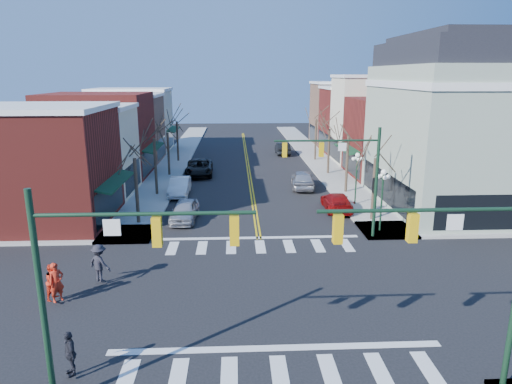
{
  "coord_description": "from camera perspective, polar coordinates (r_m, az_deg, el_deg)",
  "views": [
    {
      "loc": [
        -1.51,
        -20.21,
        10.33
      ],
      "look_at": [
        -0.14,
        8.92,
        2.8
      ],
      "focal_mm": 32.0,
      "sensor_mm": 36.0,
      "label": 1
    }
  ],
  "objects": [
    {
      "name": "car_right_mid",
      "position": [
        42.73,
        5.86,
        1.6
      ],
      "size": [
        2.48,
        5.2,
        1.72
      ],
      "primitive_type": "imported",
      "rotation": [
        0.0,
        0.0,
        3.05
      ],
      "color": "#AEADB2",
      "rests_on": "ground"
    },
    {
      "name": "bldg_left_brick_a",
      "position": [
        35.46,
        -25.92,
        2.73
      ],
      "size": [
        10.0,
        8.5,
        8.0
      ],
      "primitive_type": "cube",
      "color": "maroon",
      "rests_on": "ground"
    },
    {
      "name": "pedestrian_dark_b",
      "position": [
        24.52,
        -18.98,
        -8.4
      ],
      "size": [
        1.46,
        1.26,
        1.96
      ],
      "primitive_type": "imported",
      "rotation": [
        0.0,
        0.0,
        2.62
      ],
      "color": "black",
      "rests_on": "sidewalk_left"
    },
    {
      "name": "car_left_near",
      "position": [
        33.49,
        -8.91,
        -2.32
      ],
      "size": [
        2.09,
        4.54,
        1.51
      ],
      "primitive_type": "imported",
      "rotation": [
        0.0,
        0.0,
        -0.07
      ],
      "color": "#B2B2B6",
      "rests_on": "ground"
    },
    {
      "name": "traffic_mast_near_left",
      "position": [
        14.56,
        -18.8,
        -9.06
      ],
      "size": [
        6.6,
        0.28,
        7.2
      ],
      "color": "#14331E",
      "rests_on": "ground"
    },
    {
      "name": "bldg_right_stucco",
      "position": [
        56.59,
        14.98,
        8.59
      ],
      "size": [
        10.0,
        7.0,
        10.0
      ],
      "primitive_type": "cube",
      "color": "beige",
      "rests_on": "ground"
    },
    {
      "name": "traffic_mast_far_right",
      "position": [
        29.05,
        11.43,
        3.03
      ],
      "size": [
        6.6,
        0.28,
        7.2
      ],
      "color": "#14331E",
      "rests_on": "ground"
    },
    {
      "name": "tree_right_c",
      "position": [
        48.88,
        9.07,
        4.98
      ],
      "size": [
        0.24,
        0.24,
        4.83
      ],
      "primitive_type": "cylinder",
      "color": "#382B21",
      "rests_on": "ground"
    },
    {
      "name": "lamppost_corner",
      "position": [
        31.19,
        15.52,
        0.28
      ],
      "size": [
        0.36,
        0.36,
        4.33
      ],
      "color": "#14331E",
      "rests_on": "ground"
    },
    {
      "name": "bldg_left_stucco_b",
      "position": [
        65.52,
        -15.19,
        8.53
      ],
      "size": [
        10.0,
        8.0,
        8.2
      ],
      "primitive_type": "cube",
      "color": "beige",
      "rests_on": "ground"
    },
    {
      "name": "sidewalk_left",
      "position": [
        42.12,
        -12.51,
        0.04
      ],
      "size": [
        3.5,
        70.0,
        0.15
      ],
      "primitive_type": "cube",
      "color": "#9E9B93",
      "rests_on": "ground"
    },
    {
      "name": "bldg_right_brick_a",
      "position": [
        49.41,
        17.58,
        6.45
      ],
      "size": [
        10.0,
        8.5,
        8.0
      ],
      "primitive_type": "cube",
      "color": "maroon",
      "rests_on": "ground"
    },
    {
      "name": "car_left_mid",
      "position": [
        40.64,
        -9.53,
        0.68
      ],
      "size": [
        1.68,
        4.74,
        1.56
      ],
      "primitive_type": "imported",
      "rotation": [
        0.0,
        0.0,
        0.01
      ],
      "color": "white",
      "rests_on": "ground"
    },
    {
      "name": "tree_left_a",
      "position": [
        32.93,
        -14.69,
        0.03
      ],
      "size": [
        0.24,
        0.24,
        4.76
      ],
      "primitive_type": "cylinder",
      "color": "#382B21",
      "rests_on": "ground"
    },
    {
      "name": "sidewalk_right",
      "position": [
        42.75,
        11.27,
        0.31
      ],
      "size": [
        3.5,
        70.0,
        0.15
      ],
      "primitive_type": "cube",
      "color": "#9E9B93",
      "rests_on": "ground"
    },
    {
      "name": "car_right_far",
      "position": [
        60.98,
        3.33,
        5.45
      ],
      "size": [
        1.74,
        4.77,
        1.56
      ],
      "primitive_type": "imported",
      "rotation": [
        0.0,
        0.0,
        3.16
      ],
      "color": "black",
      "rests_on": "ground"
    },
    {
      "name": "victorian_corner",
      "position": [
        39.28,
        24.85,
        7.79
      ],
      "size": [
        12.25,
        14.25,
        13.3
      ],
      "color": "#95A48E",
      "rests_on": "ground"
    },
    {
      "name": "lamppost_midblock",
      "position": [
        37.26,
        12.48,
        2.73
      ],
      "size": [
        0.36,
        0.36,
        4.33
      ],
      "color": "#14331E",
      "rests_on": "ground"
    },
    {
      "name": "ground",
      "position": [
        22.75,
        1.44,
        -12.54
      ],
      "size": [
        160.0,
        160.0,
        0.0
      ],
      "primitive_type": "plane",
      "color": "black",
      "rests_on": "ground"
    },
    {
      "name": "pedestrian_red_b",
      "position": [
        23.52,
        -24.0,
        -10.2
      ],
      "size": [
        0.87,
        1.0,
        1.73
      ],
      "primitive_type": "imported",
      "rotation": [
        0.0,
        0.0,
        1.27
      ],
      "color": "red",
      "rests_on": "sidewalk_left"
    },
    {
      "name": "traffic_mast_near_right",
      "position": [
        15.67,
        24.54,
        -7.93
      ],
      "size": [
        6.6,
        0.28,
        7.2
      ],
      "color": "#14331E",
      "rests_on": "ground"
    },
    {
      "name": "bldg_right_tan",
      "position": [
        71.51,
        11.23,
        9.53
      ],
      "size": [
        10.0,
        8.0,
        9.0
      ],
      "primitive_type": "cube",
      "color": "#936A51",
      "rests_on": "ground"
    },
    {
      "name": "tree_left_b",
      "position": [
        40.57,
        -12.44,
        3.04
      ],
      "size": [
        0.24,
        0.24,
        5.04
      ],
      "primitive_type": "cylinder",
      "color": "#382B21",
      "rests_on": "ground"
    },
    {
      "name": "tree_right_b",
      "position": [
        41.18,
        11.3,
        3.36
      ],
      "size": [
        0.24,
        0.24,
        5.18
      ],
      "primitive_type": "cylinder",
      "color": "#382B21",
      "rests_on": "ground"
    },
    {
      "name": "bldg_right_brick_b",
      "position": [
        63.82,
        12.92,
        8.65
      ],
      "size": [
        10.0,
        8.0,
        8.5
      ],
      "primitive_type": "cube",
      "color": "maroon",
      "rests_on": "ground"
    },
    {
      "name": "car_left_far",
      "position": [
        48.41,
        -7.1,
        3.04
      ],
      "size": [
        2.89,
        5.99,
        1.65
      ],
      "primitive_type": "imported",
      "rotation": [
        0.0,
        0.0,
        0.03
      ],
      "color": "black",
      "rests_on": "ground"
    },
    {
      "name": "tree_right_a",
      "position": [
        33.71,
        14.48,
        0.25
      ],
      "size": [
        0.24,
        0.24,
        4.62
      ],
      "primitive_type": "cylinder",
      "color": "#382B21",
      "rests_on": "ground"
    },
    {
      "name": "pedestrian_dark_a",
      "position": [
        17.94,
        -22.23,
        -18.14
      ],
      "size": [
        0.84,
        1.04,
        1.66
      ],
      "primitive_type": "imported",
      "rotation": [
        0.0,
        0.0,
        -1.04
      ],
      "color": "black",
      "rests_on": "sidewalk_left"
    },
    {
      "name": "tree_left_c",
      "position": [
        48.38,
        -10.88,
        4.64
      ],
      "size": [
        0.24,
        0.24,
        4.55
      ],
      "primitive_type": "cylinder",
      "color": "#382B21",
      "rests_on": "ground"
    },
    {
      "name": "tree_left_d",
      "position": [
        56.19,
        -9.77,
        6.21
      ],
      "size": [
        0.24,
        0.24,
        4.9
      ],
      "primitive_type": "cylinder",
      "color": "#382B21",
      "rests_on": "ground"
    },
    {
      "name": "bldg_left_stucco_a",
      "position": [
        42.61,
        -21.9,
        4.55
      ],
      "size": [
        10.0,
        7.0,
        7.5
      ],
      "primitive_type": "cube",
      "color": "beige",
      "rests_on": "ground"
    },
    {
      "name": "tree_right_d",
      "position": [
        56.64,
        7.45,
        6.4
      ],
      "size": [
        0.24,
        0.24,
        4.97
      ],
      "primitive_type": "cylinder",
      "color": "#382B21",
      "rests_on": "ground"
    },
    {
      "name": "pedestrian_red_a",
      "position": [
        23.2,
        -23.66,
        -10.3
      ],
      "size": [
        0.8,
        0.81,
        1.88
      ],
      "primitive_type": "imported",
      "rotation": [
        0.0,
        0.0,
        0.81
      ],
      "color": "red",
      "rests_on": "sidewalk_left"
    },
    {
      "name": "bldg_left_brick_b",
      "position": [
        50.09,
        -19.03,
        6.72
      ],
      "size": [
        10.0,
        9.0,
        8.5
      ],
      "primitive_type": "cube",
      "color": "maroon",
      "rests_on": "ground"
    },
    {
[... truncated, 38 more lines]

